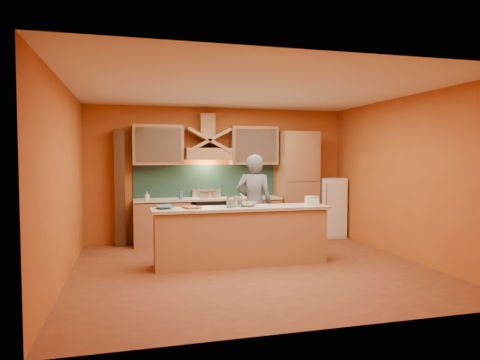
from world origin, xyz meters
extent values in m
cube|color=brown|center=(0.00, 0.00, 0.00)|extent=(5.50, 5.00, 0.01)
cube|color=white|center=(0.00, 0.00, 2.80)|extent=(5.50, 5.00, 0.01)
cube|color=#BC5D24|center=(0.00, 2.50, 1.40)|extent=(5.50, 0.02, 2.80)
cube|color=#BC5D24|center=(0.00, -2.50, 1.40)|extent=(5.50, 0.02, 2.80)
cube|color=#BC5D24|center=(-2.75, 0.00, 1.40)|extent=(0.02, 5.00, 2.80)
cube|color=#BC5D24|center=(2.75, 0.00, 1.40)|extent=(0.02, 5.00, 2.80)
cube|color=#9D6B47|center=(-1.25, 2.20, 0.43)|extent=(1.10, 0.60, 0.86)
cube|color=#9D6B47|center=(0.65, 2.20, 0.43)|extent=(1.10, 0.60, 0.86)
cube|color=beige|center=(-0.30, 2.20, 0.90)|extent=(3.00, 0.62, 0.04)
cube|color=black|center=(-0.30, 2.20, 0.45)|extent=(0.60, 0.58, 0.90)
cube|color=#18352F|center=(-0.30, 2.48, 1.25)|extent=(3.00, 0.03, 0.70)
cube|color=#9D6B47|center=(-0.30, 2.25, 1.82)|extent=(0.92, 0.50, 0.24)
cube|color=#9D6B47|center=(-0.30, 2.35, 2.40)|extent=(0.30, 0.30, 0.50)
cube|color=#9D6B47|center=(-1.30, 2.33, 2.00)|extent=(1.00, 0.35, 0.80)
cube|color=#9D6B47|center=(0.70, 2.33, 2.00)|extent=(1.00, 0.35, 0.80)
cube|color=#9D6B47|center=(1.65, 2.20, 1.15)|extent=(0.80, 0.60, 2.30)
cube|color=white|center=(2.40, 2.20, 0.65)|extent=(0.58, 0.60, 1.30)
cube|color=#472816|center=(-2.05, 2.35, 1.15)|extent=(0.20, 0.30, 2.30)
cube|color=tan|center=(-0.10, 0.30, 0.44)|extent=(2.80, 0.55, 0.88)
cube|color=beige|center=(-0.10, 0.30, 0.92)|extent=(2.90, 0.62, 0.05)
imported|color=slate|center=(0.34, 1.05, 0.90)|extent=(0.77, 0.64, 1.81)
cylinder|color=silver|center=(-0.35, 2.19, 0.97)|extent=(0.28, 0.28, 0.15)
cylinder|color=silver|center=(-0.20, 2.21, 0.98)|extent=(0.22, 0.22, 0.15)
imported|color=silver|center=(-1.54, 2.06, 1.00)|extent=(0.09, 0.10, 0.17)
imported|color=#375699|center=(-0.89, 2.03, 1.03)|extent=(0.10, 0.10, 0.21)
imported|color=silver|center=(0.52, 2.30, 0.96)|extent=(0.30, 0.30, 0.08)
cube|color=silver|center=(0.60, 2.20, 0.98)|extent=(0.32, 0.25, 0.11)
imported|color=#A4563A|center=(-1.02, 0.28, 0.96)|extent=(0.31, 0.36, 0.03)
imported|color=#3B6282|center=(-1.45, 0.36, 0.98)|extent=(0.28, 0.35, 0.02)
cylinder|color=silver|center=(-0.29, 0.26, 1.03)|extent=(0.18, 0.18, 0.17)
cylinder|color=silver|center=(-0.12, 0.41, 1.01)|extent=(0.16, 0.16, 0.14)
cube|color=silver|center=(-0.21, 0.35, 1.00)|extent=(0.15, 0.15, 0.10)
imported|color=white|center=(0.02, 0.31, 0.98)|extent=(0.38, 0.38, 0.08)
cube|color=beige|center=(0.16, 0.15, 0.95)|extent=(0.26, 0.23, 0.01)
cube|color=beige|center=(1.23, 0.50, 1.01)|extent=(0.22, 0.18, 0.13)
cube|color=beige|center=(1.14, 0.22, 1.00)|extent=(0.20, 0.18, 0.10)
camera|label=1|loc=(-1.85, -6.42, 1.75)|focal=32.00mm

